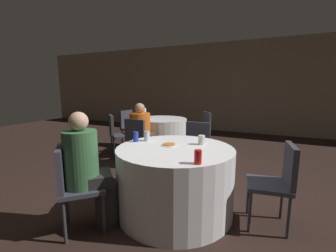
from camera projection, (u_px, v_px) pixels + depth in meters
ground_plane at (175, 211)px, 2.56m from camera, size 16.00×16.00×0.00m
wall_back at (242, 87)px, 6.92m from camera, size 16.00×0.06×2.80m
table_near at (175, 180)px, 2.53m from camera, size 1.29×1.29×0.75m
table_far at (161, 136)px, 4.83m from camera, size 1.08×1.08×0.75m
chair_near_east at (279, 178)px, 2.20m from camera, size 0.46×0.46×0.86m
chair_near_north at (196, 145)px, 3.48m from camera, size 0.43×0.44×0.86m
chair_near_southwest at (72, 180)px, 2.13m from camera, size 0.57×0.57×0.86m
chair_far_southwest at (116, 132)px, 4.47m from camera, size 0.57×0.57×0.86m
chair_far_northeast at (203, 127)px, 5.03m from camera, size 0.56×0.56×0.86m
chair_far_south at (138, 138)px, 3.95m from camera, size 0.41×0.41×0.86m
chair_far_west at (129, 125)px, 5.34m from camera, size 0.46×0.46×0.86m
person_orange_shirt at (142, 133)px, 4.08m from camera, size 0.36×0.52×1.13m
person_green_jacket at (90, 172)px, 2.18m from camera, size 0.45×0.46×1.18m
pizza_plate_near at (169, 145)px, 2.56m from camera, size 0.20×0.20×0.02m
soda_can_red at (198, 157)px, 1.93m from camera, size 0.07×0.07×0.12m
soda_can_silver at (147, 136)px, 2.76m from camera, size 0.07×0.07×0.12m
soda_can_blue at (136, 137)px, 2.73m from camera, size 0.07×0.07×0.12m
cup_near at (201, 140)px, 2.59m from camera, size 0.08×0.08×0.11m
bottle_far at (144, 113)px, 4.71m from camera, size 0.09×0.09×0.23m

